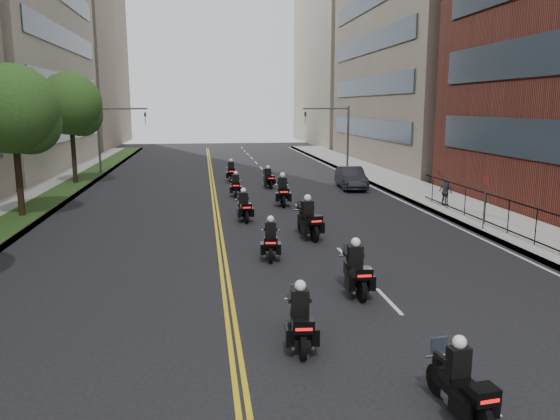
# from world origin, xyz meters

# --- Properties ---
(sidewalk_right) EXTENTS (4.00, 90.00, 0.15)m
(sidewalk_right) POSITION_xyz_m (12.00, 25.00, 0.07)
(sidewalk_right) COLOR gray
(sidewalk_right) RESTS_ON ground
(sidewalk_left) EXTENTS (4.00, 90.00, 0.15)m
(sidewalk_left) POSITION_xyz_m (-12.00, 25.00, 0.07)
(sidewalk_left) COLOR gray
(sidewalk_left) RESTS_ON ground
(grass_strip) EXTENTS (2.00, 90.00, 0.04)m
(grass_strip) POSITION_xyz_m (-11.20, 25.00, 0.17)
(grass_strip) COLOR #1E3915
(grass_strip) RESTS_ON sidewalk_left
(building_right_tan) EXTENTS (15.11, 28.00, 30.00)m
(building_right_tan) POSITION_xyz_m (21.48, 48.00, 15.00)
(building_right_tan) COLOR #7B6A5A
(building_right_tan) RESTS_ON ground
(building_right_far) EXTENTS (15.00, 28.00, 26.00)m
(building_right_far) POSITION_xyz_m (21.50, 78.00, 13.00)
(building_right_far) COLOR #9D957E
(building_right_far) RESTS_ON ground
(building_left_far) EXTENTS (16.00, 28.00, 26.00)m
(building_left_far) POSITION_xyz_m (-22.00, 78.00, 13.00)
(building_left_far) COLOR #7B6A5A
(building_left_far) RESTS_ON ground
(traffic_signal_right) EXTENTS (4.09, 0.20, 5.60)m
(traffic_signal_right) POSITION_xyz_m (9.54, 42.00, 3.70)
(traffic_signal_right) COLOR #3F3F44
(traffic_signal_right) RESTS_ON ground
(traffic_signal_left) EXTENTS (4.09, 0.20, 5.60)m
(traffic_signal_left) POSITION_xyz_m (-9.54, 42.00, 3.70)
(traffic_signal_left) COLOR #3F3F44
(traffic_signal_left) RESTS_ON ground
(motorcycle_1) EXTENTS (0.60, 2.07, 1.53)m
(motorcycle_1) POSITION_xyz_m (2.47, 4.04, 0.60)
(motorcycle_1) COLOR black
(motorcycle_1) RESTS_ON ground
(motorcycle_2) EXTENTS (0.59, 2.16, 1.60)m
(motorcycle_2) POSITION_xyz_m (0.10, 7.37, 0.63)
(motorcycle_2) COLOR black
(motorcycle_2) RESTS_ON ground
(motorcycle_3) EXTENTS (0.54, 2.32, 1.71)m
(motorcycle_3) POSITION_xyz_m (2.42, 10.79, 0.68)
(motorcycle_3) COLOR black
(motorcycle_3) RESTS_ON ground
(motorcycle_4) EXTENTS (0.63, 2.16, 1.60)m
(motorcycle_4) POSITION_xyz_m (0.35, 15.09, 0.63)
(motorcycle_4) COLOR black
(motorcycle_4) RESTS_ON ground
(motorcycle_5) EXTENTS (0.77, 2.54, 1.88)m
(motorcycle_5) POSITION_xyz_m (2.36, 18.01, 0.74)
(motorcycle_5) COLOR black
(motorcycle_5) RESTS_ON ground
(motorcycle_6) EXTENTS (0.59, 2.22, 1.64)m
(motorcycle_6) POSITION_xyz_m (-0.13, 22.01, 0.65)
(motorcycle_6) COLOR black
(motorcycle_6) RESTS_ON ground
(motorcycle_7) EXTENTS (0.65, 2.55, 1.88)m
(motorcycle_7) POSITION_xyz_m (2.39, 25.94, 0.74)
(motorcycle_7) COLOR black
(motorcycle_7) RESTS_ON ground
(motorcycle_8) EXTENTS (0.55, 2.15, 1.58)m
(motorcycle_8) POSITION_xyz_m (-0.06, 29.61, 0.63)
(motorcycle_8) COLOR black
(motorcycle_8) RESTS_ON ground
(motorcycle_9) EXTENTS (0.61, 2.12, 1.56)m
(motorcycle_9) POSITION_xyz_m (2.39, 32.77, 0.62)
(motorcycle_9) COLOR black
(motorcycle_9) RESTS_ON ground
(motorcycle_10) EXTENTS (0.53, 2.30, 1.70)m
(motorcycle_10) POSITION_xyz_m (0.01, 36.68, 0.67)
(motorcycle_10) COLOR black
(motorcycle_10) RESTS_ON ground
(parked_sedan) EXTENTS (1.87, 4.60, 1.48)m
(parked_sedan) POSITION_xyz_m (8.00, 31.70, 0.74)
(parked_sedan) COLOR black
(parked_sedan) RESTS_ON ground
(pedestrian_c) EXTENTS (0.65, 1.00, 1.58)m
(pedestrian_c) POSITION_xyz_m (11.20, 23.72, 0.94)
(pedestrian_c) COLOR #47484F
(pedestrian_c) RESTS_ON sidewalk_right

